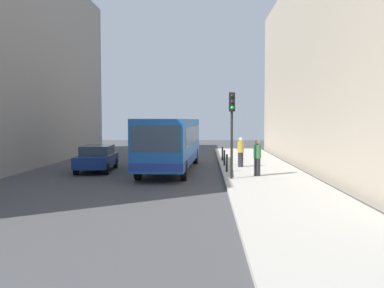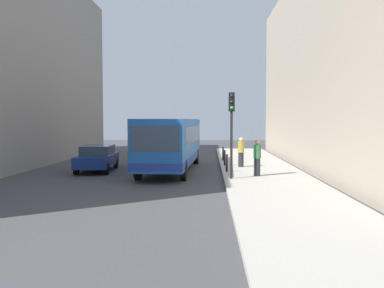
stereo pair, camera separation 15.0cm
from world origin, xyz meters
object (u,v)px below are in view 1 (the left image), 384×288
(pedestrian_near_signal, at_px, (257,158))
(traffic_light, at_px, (232,119))
(car_beside_bus, at_px, (97,158))
(bus, at_px, (172,141))
(pedestrian_mid_sidewalk, at_px, (241,152))
(bollard_near, at_px, (227,163))
(bollard_mid, at_px, (224,158))
(bollard_far, at_px, (222,154))

(pedestrian_near_signal, bearing_deg, traffic_light, 178.68)
(car_beside_bus, bearing_deg, bus, -176.01)
(pedestrian_mid_sidewalk, bearing_deg, traffic_light, -153.91)
(car_beside_bus, distance_m, traffic_light, 8.72)
(bollard_near, height_order, pedestrian_near_signal, pedestrian_near_signal)
(traffic_light, height_order, bollard_near, traffic_light)
(car_beside_bus, bearing_deg, traffic_light, 149.46)
(pedestrian_near_signal, bearing_deg, bollard_mid, 68.05)
(bus, relative_size, traffic_light, 2.71)
(car_beside_bus, bearing_deg, bollard_far, -148.89)
(traffic_light, distance_m, bollard_far, 9.23)
(car_beside_bus, xyz_separation_m, traffic_light, (7.49, -3.87, 2.22))
(bollard_near, distance_m, pedestrian_mid_sidewalk, 2.63)
(traffic_light, bearing_deg, bollard_near, 92.17)
(bollard_mid, bearing_deg, bollard_far, 90.00)
(car_beside_bus, bearing_deg, pedestrian_mid_sidewalk, -175.04)
(bollard_near, relative_size, pedestrian_mid_sidewalk, 0.54)
(bollard_far, distance_m, pedestrian_mid_sidewalk, 3.99)
(bus, height_order, bollard_near, bus)
(bus, xyz_separation_m, pedestrian_mid_sidewalk, (4.08, 0.66, -0.69))
(bollard_far, height_order, pedestrian_near_signal, pedestrian_near_signal)
(pedestrian_mid_sidewalk, bearing_deg, bus, 134.72)
(bollard_near, height_order, pedestrian_mid_sidewalk, pedestrian_mid_sidewalk)
(bollard_far, relative_size, pedestrian_near_signal, 0.52)
(bus, height_order, pedestrian_mid_sidewalk, bus)
(bus, relative_size, car_beside_bus, 2.48)
(bus, distance_m, traffic_light, 5.62)
(bus, height_order, traffic_light, traffic_light)
(bus, height_order, bollard_mid, bus)
(car_beside_bus, bearing_deg, bollard_near, 167.34)
(car_beside_bus, height_order, bollard_far, car_beside_bus)
(bus, relative_size, bollard_mid, 11.71)
(pedestrian_mid_sidewalk, bearing_deg, bollard_mid, 88.33)
(bus, xyz_separation_m, pedestrian_near_signal, (4.58, -3.38, -0.66))
(traffic_light, distance_m, pedestrian_near_signal, 2.57)
(bus, bearing_deg, bollard_near, 153.37)
(traffic_light, relative_size, pedestrian_near_signal, 2.26)
(bollard_near, bearing_deg, bollard_mid, 90.00)
(bollard_near, bearing_deg, bollard_far, 90.00)
(traffic_light, bearing_deg, bollard_mid, 90.99)
(bollard_near, height_order, bollard_far, same)
(bus, bearing_deg, bollard_mid, -153.62)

